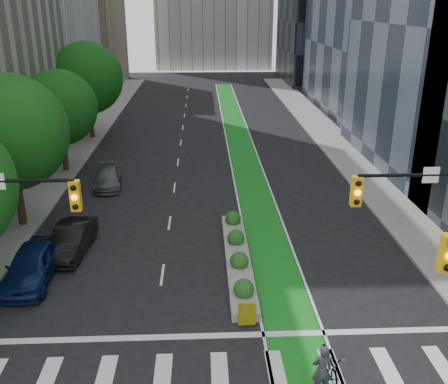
{
  "coord_description": "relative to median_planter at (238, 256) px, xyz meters",
  "views": [
    {
      "loc": [
        -0.48,
        -15.03,
        12.23
      ],
      "look_at": [
        0.6,
        9.14,
        3.0
      ],
      "focal_mm": 40.0,
      "sensor_mm": 36.0,
      "label": 1
    }
  ],
  "objects": [
    {
      "name": "sidewalk_right",
      "position": [
        10.6,
        17.96,
        -0.3
      ],
      "size": [
        3.6,
        90.0,
        0.15
      ],
      "primitive_type": "cube",
      "color": "gray",
      "rests_on": "ground"
    },
    {
      "name": "bike_lane_paint",
      "position": [
        1.8,
        22.96,
        -0.37
      ],
      "size": [
        2.2,
        70.0,
        0.01
      ],
      "primitive_type": "cube",
      "color": "#177F1F",
      "rests_on": "ground"
    },
    {
      "name": "parked_car_left_far",
      "position": [
        -8.38,
        11.47,
        0.27
      ],
      "size": [
        2.24,
        4.58,
        1.28
      ],
      "primitive_type": "imported",
      "rotation": [
        0.0,
        0.0,
        0.1
      ],
      "color": "#515356",
      "rests_on": "ground"
    },
    {
      "name": "tree_mid",
      "position": [
        -12.2,
        4.96,
        5.2
      ],
      "size": [
        6.4,
        6.4,
        8.78
      ],
      "color": "black",
      "rests_on": "ground"
    },
    {
      "name": "sidewalk_left",
      "position": [
        -13.0,
        17.96,
        -0.3
      ],
      "size": [
        3.6,
        90.0,
        0.15
      ],
      "primitive_type": "cube",
      "color": "gray",
      "rests_on": "ground"
    },
    {
      "name": "tree_midfar",
      "position": [
        -12.2,
        14.96,
        4.57
      ],
      "size": [
        5.6,
        5.6,
        7.76
      ],
      "color": "black",
      "rests_on": "ground"
    },
    {
      "name": "parked_car_left_near",
      "position": [
        -9.68,
        -1.29,
        0.46
      ],
      "size": [
        2.06,
        4.93,
        1.67
      ],
      "primitive_type": "imported",
      "rotation": [
        0.0,
        0.0,
        0.02
      ],
      "color": "#0D1D4E",
      "rests_on": "ground"
    },
    {
      "name": "bicycle",
      "position": [
        2.64,
        -8.15,
        0.16
      ],
      "size": [
        0.74,
        2.02,
        1.05
      ],
      "primitive_type": "imported",
      "rotation": [
        0.0,
        0.0,
        0.02
      ],
      "color": "gray",
      "rests_on": "ground"
    },
    {
      "name": "parked_car_left_mid",
      "position": [
        -8.53,
        1.47,
        0.38
      ],
      "size": [
        1.91,
        4.65,
        1.5
      ],
      "primitive_type": "imported",
      "rotation": [
        0.0,
        0.0,
        -0.07
      ],
      "color": "black",
      "rests_on": "ground"
    },
    {
      "name": "median_planter",
      "position": [
        0.0,
        0.0,
        0.0
      ],
      "size": [
        1.2,
        10.26,
        1.1
      ],
      "color": "gray",
      "rests_on": "ground"
    },
    {
      "name": "tree_far",
      "position": [
        -12.2,
        24.96,
        5.32
      ],
      "size": [
        6.6,
        6.6,
        9.0
      ],
      "color": "black",
      "rests_on": "ground"
    },
    {
      "name": "ground",
      "position": [
        -1.2,
        -7.04,
        -0.37
      ],
      "size": [
        160.0,
        160.0,
        0.0
      ],
      "primitive_type": "plane",
      "color": "black",
      "rests_on": "ground"
    },
    {
      "name": "cyclist",
      "position": [
        2.12,
        -9.04,
        0.57
      ],
      "size": [
        0.73,
        0.51,
        1.89
      ],
      "primitive_type": "imported",
      "rotation": [
        0.0,
        0.0,
        3.23
      ],
      "color": "#332F39",
      "rests_on": "ground"
    }
  ]
}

